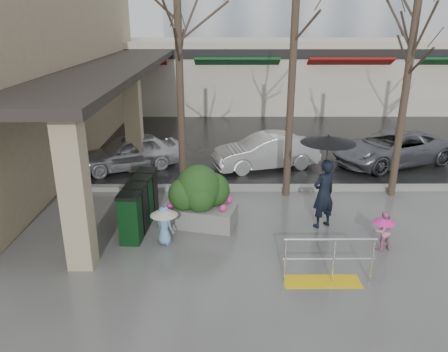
{
  "coord_description": "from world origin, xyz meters",
  "views": [
    {
      "loc": [
        -0.79,
        -9.04,
        5.22
      ],
      "look_at": [
        -0.75,
        1.74,
        1.3
      ],
      "focal_mm": 35.0,
      "sensor_mm": 36.0,
      "label": 1
    }
  ],
  "objects_px": {
    "woman": "(325,173)",
    "car_a": "(129,152)",
    "handrail": "(326,266)",
    "car_c": "(392,148)",
    "news_boxes": "(140,204)",
    "tree_west": "(178,23)",
    "planter": "(199,197)",
    "child_pink": "(383,228)",
    "tree_midwest": "(295,17)",
    "child_blue": "(164,220)",
    "tree_mideast": "(414,32)",
    "car_b": "(266,151)"
  },
  "relations": [
    {
      "from": "tree_west",
      "to": "planter",
      "type": "xyz_separation_m",
      "value": [
        0.6,
        -2.06,
        -4.29
      ]
    },
    {
      "from": "tree_west",
      "to": "tree_mideast",
      "type": "bearing_deg",
      "value": 0.0
    },
    {
      "from": "car_a",
      "to": "car_c",
      "type": "height_order",
      "value": "same"
    },
    {
      "from": "child_blue",
      "to": "car_a",
      "type": "distance_m",
      "value": 6.01
    },
    {
      "from": "woman",
      "to": "car_c",
      "type": "xyz_separation_m",
      "value": [
        3.72,
        5.24,
        -0.86
      ]
    },
    {
      "from": "woman",
      "to": "car_b",
      "type": "relative_size",
      "value": 0.66
    },
    {
      "from": "handrail",
      "to": "tree_west",
      "type": "distance_m",
      "value": 7.52
    },
    {
      "from": "child_blue",
      "to": "news_boxes",
      "type": "relative_size",
      "value": 0.43
    },
    {
      "from": "tree_mideast",
      "to": "woman",
      "type": "distance_m",
      "value": 4.82
    },
    {
      "from": "tree_midwest",
      "to": "child_blue",
      "type": "distance_m",
      "value": 6.52
    },
    {
      "from": "child_pink",
      "to": "car_a",
      "type": "relative_size",
      "value": 0.26
    },
    {
      "from": "tree_midwest",
      "to": "child_pink",
      "type": "xyz_separation_m",
      "value": [
        1.8,
        -3.42,
        -4.68
      ]
    },
    {
      "from": "woman",
      "to": "car_a",
      "type": "distance_m",
      "value": 7.71
    },
    {
      "from": "car_a",
      "to": "car_b",
      "type": "relative_size",
      "value": 0.97
    },
    {
      "from": "handrail",
      "to": "child_blue",
      "type": "relative_size",
      "value": 1.92
    },
    {
      "from": "child_blue",
      "to": "planter",
      "type": "relative_size",
      "value": 0.48
    },
    {
      "from": "tree_midwest",
      "to": "woman",
      "type": "distance_m",
      "value": 4.39
    },
    {
      "from": "car_a",
      "to": "car_b",
      "type": "bearing_deg",
      "value": 66.4
    },
    {
      "from": "woman",
      "to": "tree_midwest",
      "type": "bearing_deg",
      "value": -101.98
    },
    {
      "from": "tree_west",
      "to": "tree_mideast",
      "type": "xyz_separation_m",
      "value": [
        6.5,
        0.0,
        -0.22
      ]
    },
    {
      "from": "car_a",
      "to": "tree_west",
      "type": "bearing_deg",
      "value": 16.27
    },
    {
      "from": "tree_mideast",
      "to": "car_c",
      "type": "height_order",
      "value": "tree_mideast"
    },
    {
      "from": "tree_mideast",
      "to": "planter",
      "type": "height_order",
      "value": "tree_mideast"
    },
    {
      "from": "child_pink",
      "to": "news_boxes",
      "type": "relative_size",
      "value": 0.42
    },
    {
      "from": "tree_west",
      "to": "woman",
      "type": "relative_size",
      "value": 2.7
    },
    {
      "from": "handrail",
      "to": "car_c",
      "type": "relative_size",
      "value": 0.42
    },
    {
      "from": "woman",
      "to": "news_boxes",
      "type": "relative_size",
      "value": 1.08
    },
    {
      "from": "tree_mideast",
      "to": "car_c",
      "type": "xyz_separation_m",
      "value": [
        1.06,
        3.05,
        -4.23
      ]
    },
    {
      "from": "tree_mideast",
      "to": "planter",
      "type": "xyz_separation_m",
      "value": [
        -5.9,
        -2.06,
        -4.06
      ]
    },
    {
      "from": "tree_midwest",
      "to": "tree_west",
      "type": "bearing_deg",
      "value": -180.0
    },
    {
      "from": "tree_west",
      "to": "car_c",
      "type": "bearing_deg",
      "value": 21.96
    },
    {
      "from": "news_boxes",
      "to": "car_c",
      "type": "bearing_deg",
      "value": 35.64
    },
    {
      "from": "tree_midwest",
      "to": "car_c",
      "type": "height_order",
      "value": "tree_midwest"
    },
    {
      "from": "planter",
      "to": "news_boxes",
      "type": "distance_m",
      "value": 1.57
    },
    {
      "from": "tree_mideast",
      "to": "planter",
      "type": "bearing_deg",
      "value": -160.77
    },
    {
      "from": "handrail",
      "to": "car_b",
      "type": "xyz_separation_m",
      "value": [
        -0.56,
        7.41,
        0.25
      ]
    },
    {
      "from": "news_boxes",
      "to": "tree_west",
      "type": "bearing_deg",
      "value": 70.29
    },
    {
      "from": "child_pink",
      "to": "news_boxes",
      "type": "distance_m",
      "value": 6.09
    },
    {
      "from": "planter",
      "to": "news_boxes",
      "type": "xyz_separation_m",
      "value": [
        -1.56,
        -0.1,
        -0.15
      ]
    },
    {
      "from": "tree_west",
      "to": "car_a",
      "type": "xyz_separation_m",
      "value": [
        -2.18,
        2.55,
        -4.45
      ]
    },
    {
      "from": "news_boxes",
      "to": "car_b",
      "type": "distance_m",
      "value": 6.08
    },
    {
      "from": "child_blue",
      "to": "tree_mideast",
      "type": "bearing_deg",
      "value": -117.16
    },
    {
      "from": "handrail",
      "to": "news_boxes",
      "type": "height_order",
      "value": "news_boxes"
    },
    {
      "from": "car_b",
      "to": "planter",
      "type": "bearing_deg",
      "value": -40.94
    },
    {
      "from": "tree_mideast",
      "to": "car_b",
      "type": "xyz_separation_m",
      "value": [
        -3.7,
        2.61,
        -4.23
      ]
    },
    {
      "from": "car_a",
      "to": "car_c",
      "type": "bearing_deg",
      "value": 68.63
    },
    {
      "from": "tree_west",
      "to": "car_b",
      "type": "height_order",
      "value": "tree_west"
    },
    {
      "from": "woman",
      "to": "child_pink",
      "type": "bearing_deg",
      "value": 105.25
    },
    {
      "from": "planter",
      "to": "woman",
      "type": "bearing_deg",
      "value": -2.31
    },
    {
      "from": "car_a",
      "to": "child_blue",
      "type": "bearing_deg",
      "value": -4.92
    }
  ]
}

